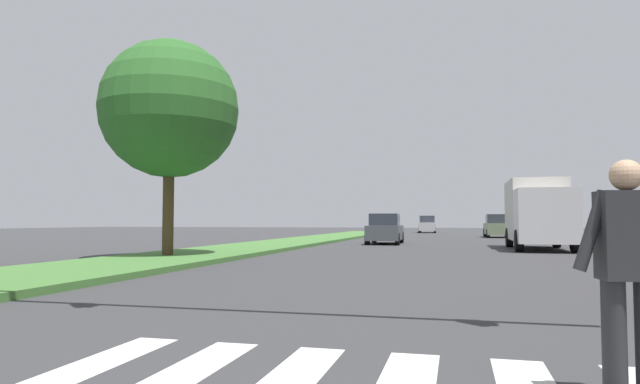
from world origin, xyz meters
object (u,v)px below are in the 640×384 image
at_px(sedan_midblock, 385,230).
at_px(sedan_far_horizon, 427,225).
at_px(sedan_distant, 497,227).
at_px(truck_box_delivery, 538,212).
at_px(pedestrian_performer, 629,268).
at_px(tree_mid, 170,110).

height_order(sedan_midblock, sedan_far_horizon, sedan_far_horizon).
height_order(sedan_distant, truck_box_delivery, truck_box_delivery).
xyz_separation_m(pedestrian_performer, sedan_distant, (1.81, 38.64, -0.13)).
xyz_separation_m(sedan_distant, sedan_far_horizon, (-5.95, 14.74, 0.01)).
bearing_deg(tree_mid, sedan_midblock, 68.39).
height_order(sedan_midblock, truck_box_delivery, truck_box_delivery).
bearing_deg(truck_box_delivery, tree_mid, -142.88).
xyz_separation_m(tree_mid, pedestrian_performer, (10.29, -11.69, -3.99)).
height_order(tree_mid, sedan_midblock, tree_mid).
xyz_separation_m(pedestrian_performer, sedan_midblock, (-4.94, 25.18, -0.17)).
relative_size(pedestrian_performer, sedan_distant, 0.41).
relative_size(tree_mid, pedestrian_performer, 4.17).
distance_m(pedestrian_performer, truck_box_delivery, 21.37).
relative_size(pedestrian_performer, sedan_far_horizon, 0.37).
distance_m(sedan_midblock, sedan_far_horizon, 28.20).
bearing_deg(tree_mid, pedestrian_performer, -48.66).
bearing_deg(sedan_far_horizon, truck_box_delivery, -78.62).
height_order(tree_mid, sedan_distant, tree_mid).
height_order(tree_mid, pedestrian_performer, tree_mid).
xyz_separation_m(tree_mid, sedan_midblock, (5.34, 13.49, -4.16)).
relative_size(sedan_midblock, truck_box_delivery, 0.66).
relative_size(sedan_distant, truck_box_delivery, 0.67).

